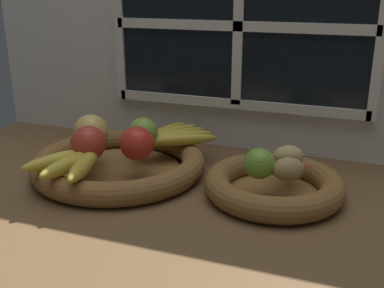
{
  "coord_description": "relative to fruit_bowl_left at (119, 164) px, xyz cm",
  "views": [
    {
      "loc": [
        28.77,
        -83.11,
        40.71
      ],
      "look_at": [
        -2.68,
        2.78,
        9.06
      ],
      "focal_mm": 43.66,
      "sensor_mm": 36.0,
      "label": 1
    }
  ],
  "objects": [
    {
      "name": "ground_plane",
      "position": [
        20.14,
        -2.78,
        -3.84
      ],
      "size": [
        140.0,
        90.0,
        3.0
      ],
      "primitive_type": "cube",
      "color": "brown"
    },
    {
      "name": "back_wall",
      "position": [
        20.14,
        26.99,
        25.54
      ],
      "size": [
        140.0,
        4.6,
        55.0
      ],
      "color": "silver",
      "rests_on": "ground_plane"
    },
    {
      "name": "fruit_bowl_left",
      "position": [
        0.0,
        0.0,
        0.0
      ],
      "size": [
        38.7,
        38.7,
        5.06
      ],
      "color": "brown",
      "rests_on": "ground_plane"
    },
    {
      "name": "fruit_bowl_right",
      "position": [
        34.91,
        -0.0,
        0.02
      ],
      "size": [
        27.97,
        27.97,
        5.06
      ],
      "color": "brown",
      "rests_on": "ground_plane"
    },
    {
      "name": "apple_red_right",
      "position": [
        6.1,
        -2.28,
        6.35
      ],
      "size": [
        7.26,
        7.26,
        7.26
      ],
      "primitive_type": "sphere",
      "color": "red",
      "rests_on": "fruit_bowl_left"
    },
    {
      "name": "apple_green_back",
      "position": [
        3.62,
        5.35,
        6.14
      ],
      "size": [
        6.85,
        6.85,
        6.85
      ],
      "primitive_type": "sphere",
      "color": "#7AA338",
      "rests_on": "fruit_bowl_left"
    },
    {
      "name": "apple_golden_left",
      "position": [
        -6.76,
        0.1,
        6.66
      ],
      "size": [
        7.89,
        7.89,
        7.89
      ],
      "primitive_type": "sphere",
      "color": "#DBB756",
      "rests_on": "fruit_bowl_left"
    },
    {
      "name": "apple_red_front",
      "position": [
        -3.48,
        -6.32,
        6.45
      ],
      "size": [
        7.46,
        7.46,
        7.46
      ],
      "primitive_type": "sphere",
      "color": "#B73828",
      "rests_on": "fruit_bowl_left"
    },
    {
      "name": "banana_bunch_front",
      "position": [
        -3.62,
        -12.29,
        4.34
      ],
      "size": [
        15.07,
        17.69,
        3.24
      ],
      "color": "gold",
      "rests_on": "fruit_bowl_left"
    },
    {
      "name": "banana_bunch_back",
      "position": [
        8.35,
        11.02,
        4.1
      ],
      "size": [
        17.37,
        19.0,
        2.76
      ],
      "color": "gold",
      "rests_on": "fruit_bowl_left"
    },
    {
      "name": "potato_back",
      "position": [
        36.77,
        4.09,
        5.01
      ],
      "size": [
        7.86,
        7.3,
        4.59
      ],
      "primitive_type": "ellipsoid",
      "rotation": [
        0.0,
        0.0,
        3.65
      ],
      "color": "tan",
      "rests_on": "fruit_bowl_right"
    },
    {
      "name": "potato_small",
      "position": [
        37.89,
        -2.98,
        4.99
      ],
      "size": [
        7.63,
        6.8,
        4.55
      ],
      "primitive_type": "ellipsoid",
      "rotation": [
        0.0,
        0.0,
        3.6
      ],
      "color": "#A38451",
      "rests_on": "fruit_bowl_right"
    },
    {
      "name": "lime_near",
      "position": [
        32.51,
        -3.61,
        5.74
      ],
      "size": [
        6.05,
        6.05,
        6.05
      ],
      "primitive_type": "sphere",
      "color": "#6B9E33",
      "rests_on": "fruit_bowl_right"
    },
    {
      "name": "chili_pepper",
      "position": [
        36.7,
        0.48,
        3.66
      ],
      "size": [
        12.01,
        8.92,
        1.89
      ],
      "primitive_type": "cone",
      "rotation": [
        0.0,
        1.57,
        0.59
      ],
      "color": "red",
      "rests_on": "fruit_bowl_right"
    }
  ]
}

